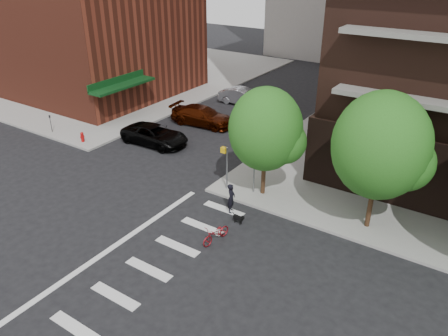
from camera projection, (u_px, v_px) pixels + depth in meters
ground at (102, 246)px, 20.72m from camera, size 120.00×120.00×0.00m
sidewalk_nw at (110, 71)px, 50.30m from camera, size 31.00×33.00×0.15m
crosswalk at (136, 263)px, 19.62m from camera, size 3.85×13.00×0.01m
tree_a at (266, 129)px, 23.25m from camera, size 4.00×4.00×5.90m
tree_b at (381, 146)px, 20.05m from camera, size 4.50×4.50×6.65m
pedestrian_signal at (233, 163)px, 24.63m from camera, size 2.18×0.67×2.60m
fire_hydrant at (82, 136)px, 31.47m from camera, size 0.24×0.24×0.73m
parking_meter at (50, 122)px, 33.02m from camera, size 0.10×0.08×1.32m
parked_car_black at (155, 135)px, 31.32m from camera, size 2.48×5.12×1.40m
parked_car_maroon at (202, 116)px, 34.74m from camera, size 2.63×5.41×1.52m
parked_car_silver at (243, 97)px, 39.40m from camera, size 1.90×4.54×1.46m
scooter at (216, 234)px, 20.87m from camera, size 0.86×1.80×0.90m
dog_walker at (231, 198)px, 23.09m from camera, size 0.70×0.57×1.67m
dog at (239, 218)px, 22.32m from camera, size 0.61×0.19×0.52m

